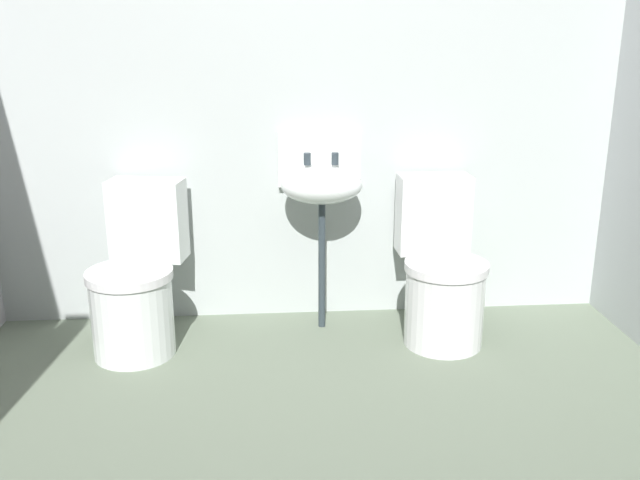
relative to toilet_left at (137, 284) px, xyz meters
The scene contains 5 objects.
ground_plane 1.28m from the toilet_left, 47.38° to the right, with size 3.59×2.90×0.08m, color slate.
wall_back 1.18m from the toilet_left, 25.78° to the left, with size 3.59×0.10×2.13m, color #B5BDBB.
toilet_left is the anchor object (origin of this frame).
toilet_right 1.47m from the toilet_left, ahead, with size 0.40×0.59×0.78m.
sink 1.01m from the toilet_left, 11.82° to the left, with size 0.42×0.35×0.99m.
Camera 1 is at (-0.20, -2.27, 1.50)m, focal length 39.20 mm.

